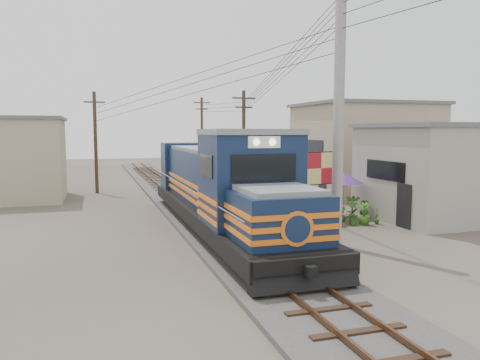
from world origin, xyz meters
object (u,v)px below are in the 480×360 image
object	(u,v)px
billboard	(320,170)
market_umbrella	(344,178)
locomotive	(221,189)
vendor	(299,195)

from	to	relation	value
billboard	market_umbrella	world-z (taller)	billboard
locomotive	market_umbrella	xyz separation A→B (m)	(6.88, 1.57, 0.11)
locomotive	billboard	world-z (taller)	locomotive
market_umbrella	vendor	size ratio (longest dim) A/B	1.63
billboard	locomotive	bearing A→B (deg)	172.43
billboard	vendor	distance (m)	3.98
locomotive	vendor	distance (m)	7.20
billboard	market_umbrella	xyz separation A→B (m)	(1.75, 0.81, -0.53)
locomotive	billboard	distance (m)	5.22
billboard	vendor	world-z (taller)	billboard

